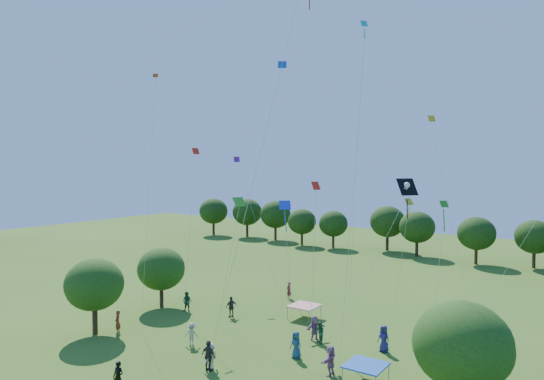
{
  "coord_description": "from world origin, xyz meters",
  "views": [
    {
      "loc": [
        17.3,
        -11.33,
        12.5
      ],
      "look_at": [
        0.0,
        14.0,
        11.0
      ],
      "focal_mm": 32.0,
      "sensor_mm": 36.0,
      "label": 1
    }
  ],
  "objects_px": {
    "near_tree_north": "(161,269)",
    "man_in_black": "(118,377)",
    "tent_blue": "(366,365)",
    "red_high_kite": "(289,39)",
    "near_tree_east": "(462,345)",
    "tent_red_stripe": "(304,306)",
    "near_tree_west": "(94,285)",
    "pirate_kite": "(406,189)"
  },
  "relations": [
    {
      "from": "near_tree_north",
      "to": "man_in_black",
      "type": "height_order",
      "value": "near_tree_north"
    },
    {
      "from": "tent_blue",
      "to": "red_high_kite",
      "type": "height_order",
      "value": "red_high_kite"
    },
    {
      "from": "near_tree_east",
      "to": "tent_red_stripe",
      "type": "height_order",
      "value": "near_tree_east"
    },
    {
      "from": "near_tree_west",
      "to": "near_tree_north",
      "type": "xyz_separation_m",
      "value": [
        -1.06,
        7.59,
        -0.28
      ]
    },
    {
      "from": "man_in_black",
      "to": "near_tree_north",
      "type": "bearing_deg",
      "value": 115.24
    },
    {
      "from": "near_tree_west",
      "to": "red_high_kite",
      "type": "height_order",
      "value": "red_high_kite"
    },
    {
      "from": "near_tree_north",
      "to": "man_in_black",
      "type": "distance_m",
      "value": 16.6
    },
    {
      "from": "pirate_kite",
      "to": "red_high_kite",
      "type": "relative_size",
      "value": 0.43
    },
    {
      "from": "tent_red_stripe",
      "to": "pirate_kite",
      "type": "xyz_separation_m",
      "value": [
        10.27,
        -5.58,
        10.08
      ]
    },
    {
      "from": "near_tree_west",
      "to": "red_high_kite",
      "type": "distance_m",
      "value": 22.61
    },
    {
      "from": "near_tree_west",
      "to": "tent_red_stripe",
      "type": "relative_size",
      "value": 2.57
    },
    {
      "from": "near_tree_west",
      "to": "tent_blue",
      "type": "bearing_deg",
      "value": 10.43
    },
    {
      "from": "tent_red_stripe",
      "to": "man_in_black",
      "type": "relative_size",
      "value": 1.26
    },
    {
      "from": "near_tree_west",
      "to": "near_tree_north",
      "type": "relative_size",
      "value": 1.06
    },
    {
      "from": "tent_blue",
      "to": "man_in_black",
      "type": "bearing_deg",
      "value": -140.65
    },
    {
      "from": "tent_red_stripe",
      "to": "red_high_kite",
      "type": "xyz_separation_m",
      "value": [
        4.02,
        -8.74,
        19.21
      ]
    },
    {
      "from": "red_high_kite",
      "to": "tent_blue",
      "type": "bearing_deg",
      "value": 5.22
    },
    {
      "from": "tent_blue",
      "to": "pirate_kite",
      "type": "height_order",
      "value": "pirate_kite"
    },
    {
      "from": "near_tree_north",
      "to": "tent_red_stripe",
      "type": "xyz_separation_m",
      "value": [
        12.12,
        4.39,
        -2.39
      ]
    },
    {
      "from": "near_tree_west",
      "to": "tent_blue",
      "type": "distance_m",
      "value": 20.57
    },
    {
      "from": "tent_blue",
      "to": "near_tree_east",
      "type": "bearing_deg",
      "value": -12.19
    },
    {
      "from": "near_tree_north",
      "to": "near_tree_west",
      "type": "bearing_deg",
      "value": -82.08
    },
    {
      "from": "near_tree_east",
      "to": "tent_red_stripe",
      "type": "bearing_deg",
      "value": 146.88
    },
    {
      "from": "near_tree_north",
      "to": "tent_red_stripe",
      "type": "bearing_deg",
      "value": 19.91
    },
    {
      "from": "near_tree_east",
      "to": "tent_blue",
      "type": "xyz_separation_m",
      "value": [
        -5.53,
        1.19,
        -2.72
      ]
    },
    {
      "from": "tent_red_stripe",
      "to": "man_in_black",
      "type": "xyz_separation_m",
      "value": [
        -1.79,
        -17.13,
        -0.16
      ]
    },
    {
      "from": "tent_red_stripe",
      "to": "red_high_kite",
      "type": "relative_size",
      "value": 0.09
    },
    {
      "from": "tent_blue",
      "to": "near_tree_west",
      "type": "bearing_deg",
      "value": -169.57
    },
    {
      "from": "red_high_kite",
      "to": "man_in_black",
      "type": "bearing_deg",
      "value": -124.68
    },
    {
      "from": "pirate_kite",
      "to": "red_high_kite",
      "type": "xyz_separation_m",
      "value": [
        -6.25,
        -3.17,
        9.13
      ]
    },
    {
      "from": "red_high_kite",
      "to": "near_tree_west",
      "type": "bearing_deg",
      "value": -167.88
    },
    {
      "from": "near_tree_west",
      "to": "red_high_kite",
      "type": "relative_size",
      "value": 0.23
    },
    {
      "from": "tent_blue",
      "to": "man_in_black",
      "type": "distance_m",
      "value": 13.95
    },
    {
      "from": "near_tree_east",
      "to": "red_high_kite",
      "type": "height_order",
      "value": "red_high_kite"
    },
    {
      "from": "red_high_kite",
      "to": "pirate_kite",
      "type": "bearing_deg",
      "value": 26.85
    },
    {
      "from": "near_tree_north",
      "to": "man_in_black",
      "type": "xyz_separation_m",
      "value": [
        10.33,
        -12.75,
        -2.55
      ]
    },
    {
      "from": "near_tree_north",
      "to": "tent_red_stripe",
      "type": "relative_size",
      "value": 2.42
    },
    {
      "from": "near_tree_north",
      "to": "pirate_kite",
      "type": "bearing_deg",
      "value": -3.04
    },
    {
      "from": "man_in_black",
      "to": "near_tree_west",
      "type": "bearing_deg",
      "value": 137.15
    },
    {
      "from": "tent_blue",
      "to": "near_tree_north",
      "type": "bearing_deg",
      "value": 169.54
    },
    {
      "from": "tent_red_stripe",
      "to": "red_high_kite",
      "type": "bearing_deg",
      "value": -65.32
    },
    {
      "from": "near_tree_east",
      "to": "tent_blue",
      "type": "relative_size",
      "value": 2.69
    }
  ]
}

